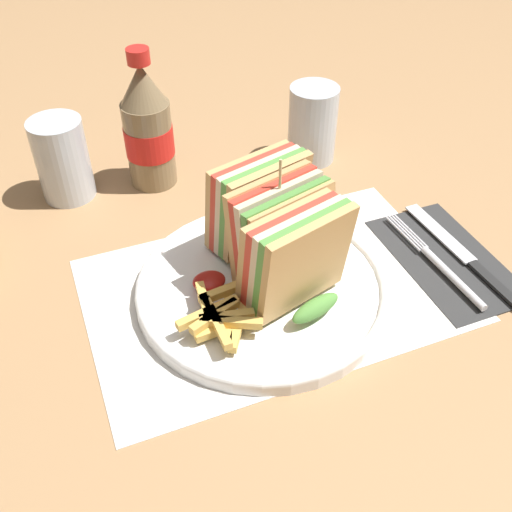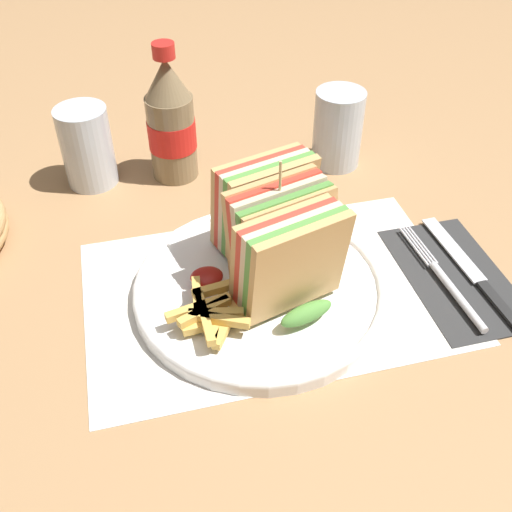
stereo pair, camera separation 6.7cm
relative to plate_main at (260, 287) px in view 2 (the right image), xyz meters
name	(u,v)px [view 2 (the right image)]	position (x,y,z in m)	size (l,w,h in m)	color
ground_plane	(241,301)	(-0.02, -0.01, -0.01)	(4.00, 4.00, 0.00)	#9E754C
placemat	(272,291)	(0.01, 0.00, -0.01)	(0.42, 0.27, 0.00)	silver
plate_main	(260,287)	(0.00, 0.00, 0.00)	(0.29, 0.29, 0.02)	white
club_sandwich	(278,233)	(0.02, 0.01, 0.06)	(0.13, 0.20, 0.15)	tan
fries_pile	(212,312)	(-0.06, -0.04, 0.02)	(0.09, 0.09, 0.02)	gold
ketchup_blob	(207,277)	(-0.06, 0.01, 0.02)	(0.04, 0.03, 0.01)	maroon
napkin	(455,276)	(0.23, -0.03, -0.01)	(0.11, 0.20, 0.00)	#2D2D2D
fork	(449,285)	(0.21, -0.05, 0.00)	(0.02, 0.18, 0.01)	silver
knife	(472,272)	(0.25, -0.03, 0.00)	(0.02, 0.21, 0.00)	black
coke_bottle_near	(171,123)	(-0.06, 0.27, 0.07)	(0.07, 0.07, 0.19)	#7A6647
glass_near	(338,129)	(0.18, 0.24, 0.05)	(0.07, 0.07, 0.11)	silver
glass_far	(88,151)	(-0.17, 0.28, 0.04)	(0.07, 0.07, 0.11)	silver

